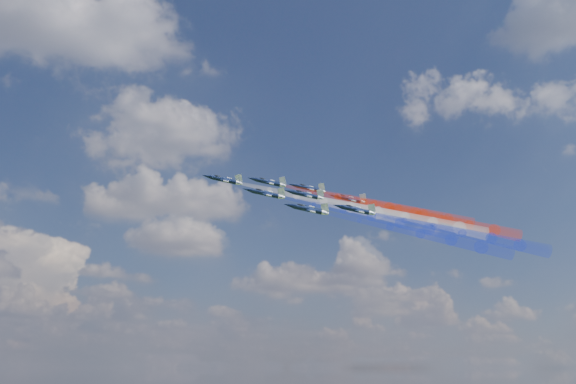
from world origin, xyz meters
name	(u,v)px	position (x,y,z in m)	size (l,w,h in m)	color
jet_lead	(224,180)	(-3.14, -5.49, 129.22)	(8.69, 10.86, 2.90)	black
trail_lead	(324,201)	(21.81, -12.33, 123.91)	(3.62, 43.23, 3.62)	white
jet_inner_left	(266,194)	(4.50, -17.48, 123.25)	(8.69, 10.86, 2.90)	black
trail_inner_left	(371,216)	(29.45, -24.32, 117.95)	(3.62, 43.23, 3.62)	#182DD3
jet_inner_right	(269,182)	(10.13, -1.63, 130.78)	(8.69, 10.86, 2.90)	black
trail_inner_right	(364,203)	(35.09, -8.47, 125.47)	(3.62, 43.23, 3.62)	red
jet_outer_left	(308,209)	(11.12, -29.10, 117.26)	(8.69, 10.86, 2.90)	black
trail_outer_left	(421,233)	(36.08, -35.94, 111.96)	(3.62, 43.23, 3.62)	#182DD3
jet_center_third	(306,195)	(17.01, -11.86, 125.34)	(8.69, 10.86, 2.90)	black
trail_center_third	(405,216)	(41.96, -18.70, 120.03)	(3.62, 43.23, 3.62)	white
jet_outer_right	(308,188)	(23.50, 3.25, 131.48)	(8.69, 10.86, 2.90)	black
trail_outer_right	(399,208)	(48.45, -3.59, 126.17)	(3.62, 43.23, 3.62)	red
jet_rear_left	(356,210)	(25.06, -25.01, 119.10)	(8.69, 10.86, 2.90)	black
trail_rear_left	(462,233)	(50.02, -31.86, 113.79)	(3.62, 43.23, 3.62)	#182DD3
jet_rear_right	(349,199)	(31.80, -6.21, 126.79)	(8.69, 10.86, 2.90)	black
trail_rear_right	(443,219)	(56.75, -13.06, 121.48)	(3.62, 43.23, 3.62)	red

